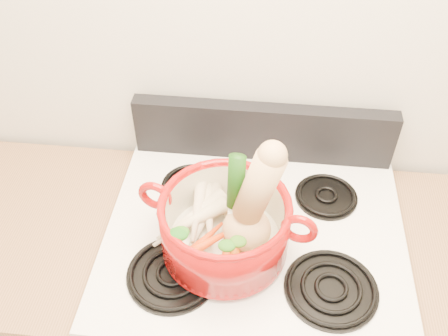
# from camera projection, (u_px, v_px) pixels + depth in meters

# --- Properties ---
(wall_back) EXTENTS (3.50, 0.02, 2.60)m
(wall_back) POSITION_uv_depth(u_px,v_px,m) (269.00, 44.00, 1.32)
(wall_back) COLOR silver
(wall_back) RESTS_ON floor
(stove_body) EXTENTS (0.76, 0.65, 0.92)m
(stove_body) POSITION_uv_depth(u_px,v_px,m) (249.00, 324.00, 1.65)
(stove_body) COLOR white
(stove_body) RESTS_ON floor
(cooktop) EXTENTS (0.78, 0.67, 0.03)m
(cooktop) POSITION_uv_depth(u_px,v_px,m) (255.00, 234.00, 1.32)
(cooktop) COLOR white
(cooktop) RESTS_ON stove_body
(control_backsplash) EXTENTS (0.76, 0.05, 0.18)m
(control_backsplash) POSITION_uv_depth(u_px,v_px,m) (263.00, 132.00, 1.46)
(control_backsplash) COLOR black
(control_backsplash) RESTS_ON cooktop
(burner_front_left) EXTENTS (0.22, 0.22, 0.02)m
(burner_front_left) POSITION_uv_depth(u_px,v_px,m) (172.00, 273.00, 1.20)
(burner_front_left) COLOR black
(burner_front_left) RESTS_ON cooktop
(burner_front_right) EXTENTS (0.22, 0.22, 0.02)m
(burner_front_right) POSITION_uv_depth(u_px,v_px,m) (331.00, 288.00, 1.17)
(burner_front_right) COLOR black
(burner_front_right) RESTS_ON cooktop
(burner_back_left) EXTENTS (0.17, 0.17, 0.02)m
(burner_back_left) POSITION_uv_depth(u_px,v_px,m) (192.00, 185.00, 1.42)
(burner_back_left) COLOR black
(burner_back_left) RESTS_ON cooktop
(burner_back_right) EXTENTS (0.17, 0.17, 0.02)m
(burner_back_right) POSITION_uv_depth(u_px,v_px,m) (326.00, 195.00, 1.39)
(burner_back_right) COLOR black
(burner_back_right) RESTS_ON cooktop
(dutch_oven) EXTENTS (0.36, 0.36, 0.15)m
(dutch_oven) POSITION_uv_depth(u_px,v_px,m) (225.00, 226.00, 1.20)
(dutch_oven) COLOR #930B09
(dutch_oven) RESTS_ON burner_front_left
(pot_handle_left) EXTENTS (0.09, 0.04, 0.09)m
(pot_handle_left) POSITION_uv_depth(u_px,v_px,m) (155.00, 196.00, 1.20)
(pot_handle_left) COLOR #930B09
(pot_handle_left) RESTS_ON dutch_oven
(pot_handle_right) EXTENTS (0.09, 0.04, 0.09)m
(pot_handle_right) POSITION_uv_depth(u_px,v_px,m) (299.00, 229.00, 1.13)
(pot_handle_right) COLOR #930B09
(pot_handle_right) RESTS_ON dutch_oven
(squash) EXTENTS (0.21, 0.16, 0.32)m
(squash) POSITION_uv_depth(u_px,v_px,m) (248.00, 202.00, 1.12)
(squash) COLOR tan
(squash) RESTS_ON dutch_oven
(leek) EXTENTS (0.05, 0.08, 0.26)m
(leek) POSITION_uv_depth(u_px,v_px,m) (235.00, 200.00, 1.15)
(leek) COLOR silver
(leek) RESTS_ON dutch_oven
(ginger) EXTENTS (0.09, 0.07, 0.05)m
(ginger) POSITION_uv_depth(u_px,v_px,m) (237.00, 211.00, 1.26)
(ginger) COLOR tan
(ginger) RESTS_ON dutch_oven
(parsnip_0) EXTENTS (0.09, 0.23, 0.06)m
(parsnip_0) POSITION_uv_depth(u_px,v_px,m) (202.00, 220.00, 1.24)
(parsnip_0) COLOR beige
(parsnip_0) RESTS_ON dutch_oven
(parsnip_1) EXTENTS (0.19, 0.19, 0.06)m
(parsnip_1) POSITION_uv_depth(u_px,v_px,m) (189.00, 219.00, 1.23)
(parsnip_1) COLOR #EEE2C2
(parsnip_1) RESTS_ON dutch_oven
(parsnip_2) EXTENTS (0.08, 0.20, 0.06)m
(parsnip_2) POSITION_uv_depth(u_px,v_px,m) (208.00, 210.00, 1.25)
(parsnip_2) COLOR beige
(parsnip_2) RESTS_ON dutch_oven
(parsnip_3) EXTENTS (0.18, 0.14, 0.06)m
(parsnip_3) POSITION_uv_depth(u_px,v_px,m) (192.00, 220.00, 1.22)
(parsnip_3) COLOR beige
(parsnip_3) RESTS_ON dutch_oven
(parsnip_4) EXTENTS (0.05, 0.23, 0.06)m
(parsnip_4) POSITION_uv_depth(u_px,v_px,m) (199.00, 202.00, 1.25)
(parsnip_4) COLOR beige
(parsnip_4) RESTS_ON dutch_oven
(carrot_0) EXTENTS (0.05, 0.15, 0.04)m
(carrot_0) POSITION_uv_depth(u_px,v_px,m) (227.00, 247.00, 1.19)
(carrot_0) COLOR #DE4F0B
(carrot_0) RESTS_ON dutch_oven
(carrot_1) EXTENTS (0.10, 0.13, 0.04)m
(carrot_1) POSITION_uv_depth(u_px,v_px,m) (204.00, 241.00, 1.20)
(carrot_1) COLOR red
(carrot_1) RESTS_ON dutch_oven
(carrot_2) EXTENTS (0.06, 0.16, 0.04)m
(carrot_2) POSITION_uv_depth(u_px,v_px,m) (233.00, 240.00, 1.19)
(carrot_2) COLOR #BE4309
(carrot_2) RESTS_ON dutch_oven
(carrot_3) EXTENTS (0.14, 0.12, 0.05)m
(carrot_3) POSITION_uv_depth(u_px,v_px,m) (205.00, 245.00, 1.17)
(carrot_3) COLOR #D7430A
(carrot_3) RESTS_ON dutch_oven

